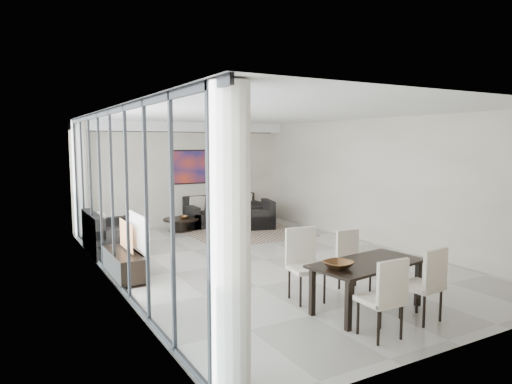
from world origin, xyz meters
TOP-DOWN VIEW (x-y plane):
  - room_shell at (0.46, 0.00)m, footprint 6.00×9.00m
  - window_wall at (-2.86, 0.00)m, footprint 0.37×8.95m
  - soffit at (0.00, 4.30)m, footprint 5.98×0.40m
  - painting at (0.50, 4.47)m, footprint 1.68×0.04m
  - chandelier at (0.30, 2.50)m, footprint 0.66×0.66m
  - rug at (0.96, 2.38)m, footprint 2.88×2.22m
  - coffee_table at (-0.41, 3.66)m, footprint 0.94×0.94m
  - bowl_coffee at (-0.35, 3.60)m, footprint 0.28×0.28m
  - sofa_main at (1.07, 4.07)m, footprint 2.25×0.92m
  - loveseat at (-2.55, 2.24)m, footprint 0.97×1.72m
  - armchair at (1.59, 3.04)m, footprint 1.06×1.09m
  - side_table at (-1.82, 3.22)m, footprint 0.43×0.43m
  - tv_console at (-2.76, 0.18)m, footprint 0.40×1.44m
  - television at (-2.60, 0.15)m, footprint 0.16×1.14m
  - dining_table at (-0.16, -3.10)m, footprint 1.76×1.04m
  - dining_chair_sw at (-0.65, -3.94)m, footprint 0.48×0.48m
  - dining_chair_se at (0.22, -3.82)m, footprint 0.50×0.50m
  - dining_chair_nw at (-0.65, -2.27)m, footprint 0.56×0.56m
  - dining_chair_ne at (0.28, -2.27)m, footprint 0.44×0.44m
  - bowl_dining at (-0.72, -3.15)m, footprint 0.44×0.44m

SIDE VIEW (x-z plane):
  - rug at x=0.96m, z-range 0.00..0.01m
  - coffee_table at x=-0.41m, z-range 0.02..0.35m
  - tv_console at x=-2.76m, z-range 0.00..0.45m
  - armchair at x=1.59m, z-range -0.12..0.64m
  - sofa_main at x=1.07m, z-range -0.13..0.69m
  - loveseat at x=-2.55m, z-range -0.14..0.72m
  - bowl_coffee at x=-0.35m, z-range 0.33..0.41m
  - side_table at x=-1.82m, z-range 0.10..0.69m
  - dining_chair_ne at x=0.28m, z-range 0.07..1.02m
  - dining_chair_sw at x=-0.65m, z-range 0.08..1.07m
  - dining_chair_se at x=0.22m, z-range 0.08..1.08m
  - dining_table at x=-0.16m, z-range 0.26..0.95m
  - dining_chair_nw at x=-0.65m, z-range 0.08..1.16m
  - bowl_dining at x=-0.72m, z-range 0.69..0.79m
  - television at x=-2.60m, z-range 0.45..1.10m
  - room_shell at x=0.46m, z-range 0.00..2.90m
  - window_wall at x=-2.86m, z-range 0.02..2.92m
  - painting at x=0.50m, z-range 1.16..2.14m
  - chandelier at x=0.30m, z-range 2.00..2.71m
  - soffit at x=0.00m, z-range 2.64..2.90m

